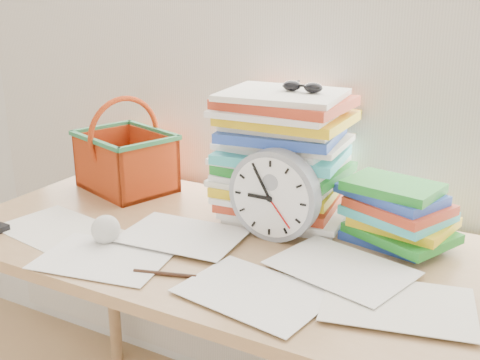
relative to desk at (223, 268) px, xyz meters
The scene contains 10 objects.
curtain 0.73m from the desk, 90.00° to the left, with size 2.40×0.01×2.50m, color beige.
desk is the anchor object (origin of this frame).
paper_stack 0.34m from the desk, 74.85° to the left, with size 0.35×0.29×0.35m, color white, non-canonical shape.
clock 0.23m from the desk, 35.94° to the left, with size 0.23×0.23×0.05m, color gray.
sunglasses 0.50m from the desk, 65.78° to the left, with size 0.12×0.10×0.03m, color black, non-canonical shape.
book_stack 0.45m from the desk, 27.32° to the left, with size 0.27×0.21×0.16m, color white, non-canonical shape.
basket 0.55m from the desk, 156.79° to the left, with size 0.28×0.22×0.28m, color #B83D11, non-canonical shape.
crumpled_ball 0.31m from the desk, 149.13° to the right, with size 0.07×0.07×0.07m, color silver.
pen 0.24m from the desk, 93.97° to the right, with size 0.01×0.01×0.14m, color black.
scattered_papers 0.08m from the desk, ahead, with size 1.26×0.42×0.02m, color white, non-canonical shape.
Camera 1 is at (0.71, 0.42, 1.37)m, focal length 45.00 mm.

